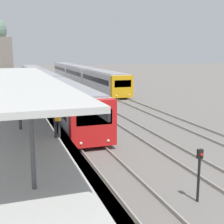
% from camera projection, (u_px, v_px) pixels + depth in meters
% --- Properties ---
extents(platform_canopy, '(4.00, 21.56, 3.08)m').
position_uv_depth(platform_canopy, '(19.00, 80.00, 18.01)').
color(platform_canopy, beige).
rests_on(platform_canopy, station_platform).
extents(person_on_platform, '(0.40, 0.40, 1.66)m').
position_uv_depth(person_on_platform, '(57.00, 120.00, 16.56)').
color(person_on_platform, '#2D2D33').
rests_on(person_on_platform, station_platform).
extents(train_near, '(2.67, 45.73, 3.03)m').
position_uv_depth(train_near, '(44.00, 83.00, 38.50)').
color(train_near, red).
rests_on(train_near, ground_plane).
extents(train_far, '(2.64, 42.34, 2.94)m').
position_uv_depth(train_far, '(80.00, 74.00, 55.36)').
color(train_far, gold).
rests_on(train_far, ground_plane).
extents(signal_post_near, '(0.20, 0.21, 2.06)m').
position_uv_depth(signal_post_near, '(199.00, 170.00, 11.53)').
color(signal_post_near, black).
rests_on(signal_post_near, ground_plane).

